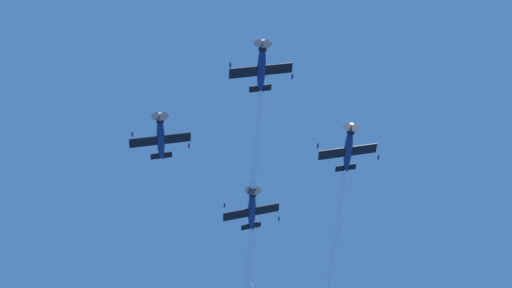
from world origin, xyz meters
name	(u,v)px	position (x,y,z in m)	size (l,w,h in m)	color
airplane_lead	(262,67)	(-2.91, 4.36, 79.03)	(7.47, 8.00, 2.93)	navy
airplane_left_wingman	(348,148)	(2.72, -10.77, 77.14)	(7.47, 8.02, 3.13)	navy
airplane_right_wingman	(161,137)	(12.23, 12.51, 78.93)	(7.47, 8.04, 2.90)	navy
airplane_slot_tail	(252,209)	(17.46, -3.16, 77.01)	(7.47, 7.92, 3.30)	navy
smoke_trail_lead	(251,243)	(24.28, -5.96, 77.75)	(40.18, 16.38, 3.00)	white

